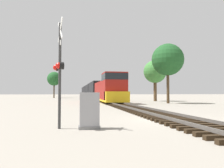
{
  "coord_description": "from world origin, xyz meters",
  "views": [
    {
      "loc": [
        -5.37,
        -11.41,
        1.5
      ],
      "look_at": [
        -2.24,
        6.26,
        2.22
      ],
      "focal_mm": 35.0,
      "sensor_mm": 36.0,
      "label": 1
    }
  ],
  "objects_px": {
    "relay_cabinet": "(89,111)",
    "tree_mid_background": "(155,72)",
    "freight_train": "(91,91)",
    "tree_deep_background": "(54,79)",
    "crossing_signal_near": "(59,68)",
    "tree_far_right": "(168,60)"
  },
  "relations": [
    {
      "from": "freight_train",
      "to": "crossing_signal_near",
      "type": "relative_size",
      "value": 17.72
    },
    {
      "from": "tree_mid_background",
      "to": "tree_far_right",
      "type": "bearing_deg",
      "value": -98.68
    },
    {
      "from": "freight_train",
      "to": "tree_mid_background",
      "type": "bearing_deg",
      "value": -72.95
    },
    {
      "from": "crossing_signal_near",
      "to": "tree_far_right",
      "type": "xyz_separation_m",
      "value": [
        13.89,
        19.83,
        3.69
      ]
    },
    {
      "from": "relay_cabinet",
      "to": "tree_far_right",
      "type": "relative_size",
      "value": 0.18
    },
    {
      "from": "freight_train",
      "to": "tree_deep_background",
      "type": "xyz_separation_m",
      "value": [
        -11.02,
        -0.96,
        3.59
      ]
    },
    {
      "from": "tree_far_right",
      "to": "tree_deep_background",
      "type": "distance_m",
      "value": 41.66
    },
    {
      "from": "freight_train",
      "to": "tree_deep_background",
      "type": "bearing_deg",
      "value": -175.0
    },
    {
      "from": "relay_cabinet",
      "to": "tree_deep_background",
      "type": "xyz_separation_m",
      "value": [
        -6.31,
        57.15,
        4.88
      ]
    },
    {
      "from": "crossing_signal_near",
      "to": "relay_cabinet",
      "type": "bearing_deg",
      "value": 66.7
    },
    {
      "from": "crossing_signal_near",
      "to": "tree_mid_background",
      "type": "height_order",
      "value": "tree_mid_background"
    },
    {
      "from": "freight_train",
      "to": "relay_cabinet",
      "type": "relative_size",
      "value": 54.05
    },
    {
      "from": "relay_cabinet",
      "to": "tree_deep_background",
      "type": "bearing_deg",
      "value": 96.3
    },
    {
      "from": "freight_train",
      "to": "crossing_signal_near",
      "type": "distance_m",
      "value": 58.2
    },
    {
      "from": "crossing_signal_near",
      "to": "tree_far_right",
      "type": "bearing_deg",
      "value": 131.39
    },
    {
      "from": "crossing_signal_near",
      "to": "tree_far_right",
      "type": "relative_size",
      "value": 0.54
    },
    {
      "from": "relay_cabinet",
      "to": "tree_mid_background",
      "type": "bearing_deg",
      "value": 63.82
    },
    {
      "from": "freight_train",
      "to": "tree_far_right",
      "type": "xyz_separation_m",
      "value": [
        7.92,
        -38.06,
        4.2
      ]
    },
    {
      "from": "freight_train",
      "to": "relay_cabinet",
      "type": "bearing_deg",
      "value": -94.63
    },
    {
      "from": "tree_far_right",
      "to": "freight_train",
      "type": "bearing_deg",
      "value": 101.76
    },
    {
      "from": "tree_far_right",
      "to": "tree_mid_background",
      "type": "relative_size",
      "value": 1.15
    },
    {
      "from": "crossing_signal_near",
      "to": "relay_cabinet",
      "type": "height_order",
      "value": "crossing_signal_near"
    }
  ]
}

